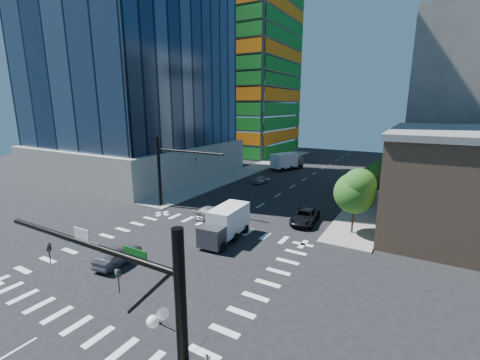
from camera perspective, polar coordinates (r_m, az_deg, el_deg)
The scene contains 15 objects.
ground at distance 28.94m, azimuth -12.83°, elevation -13.81°, with size 160.00×160.00×0.00m, color black.
road_markings at distance 28.94m, azimuth -12.84°, elevation -13.80°, with size 20.00×20.00×0.01m, color silver.
sidewalk_ne at distance 60.36m, azimuth 23.92°, elevation -0.41°, with size 5.00×60.00×0.15m, color gray.
sidewalk_nw at distance 67.37m, azimuth 2.36°, elevation 2.00°, with size 5.00×60.00×0.15m, color gray.
construction_building at distance 93.27m, azimuth 0.47°, elevation 20.20°, with size 25.16×34.50×70.60m.
signal_mast_se at distance 12.95m, azimuth -13.55°, elevation -24.88°, with size 10.51×2.48×9.00m.
signal_mast_nw at distance 41.80m, azimuth -12.74°, elevation 2.47°, with size 10.20×0.40×9.00m.
tree_south at distance 34.06m, azimuth 19.96°, elevation -1.75°, with size 4.16×4.16×6.82m.
tree_north at distance 45.79m, azimuth 22.94°, elevation 0.73°, with size 3.54×3.52×5.78m.
car_nb_far at distance 37.08m, azimuth 11.48°, elevation -6.39°, with size 2.51×5.44×1.51m, color black.
car_sb_near at distance 38.63m, azimuth -5.40°, elevation -5.57°, with size 1.78×4.39×1.27m, color silver.
car_sb_mid at distance 55.02m, azimuth 3.87°, elevation 0.08°, with size 1.50×3.73×1.27m, color #A4A7AB.
car_sb_cross at distance 29.33m, azimuth -20.86°, elevation -12.45°, with size 1.52×4.35×1.43m, color #4C4B50.
box_truck_near at distance 31.66m, azimuth -2.88°, elevation -8.31°, with size 2.91×6.17×3.16m.
box_truck_far at distance 67.39m, azimuth 8.48°, elevation 3.14°, with size 5.15×7.23×3.49m.
Camera 1 is at (17.91, -18.73, 12.88)m, focal length 24.00 mm.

